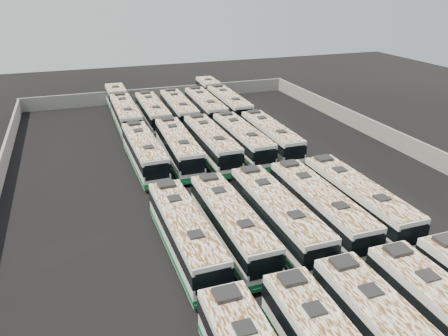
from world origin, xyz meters
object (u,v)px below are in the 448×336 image
bus_midfront_far_right (357,200)px  bus_midback_right (242,140)px  bus_midback_far_left (144,152)px  bus_back_right (205,108)px  bus_midfront_center (277,215)px  bus_midback_far_right (271,137)px  bus_midfront_far_left (185,234)px  bus_back_center (179,110)px  bus_back_far_left (122,109)px  bus_midfront_right (319,207)px  bus_midback_center (211,143)px  bus_back_left (153,113)px  bus_back_far_right (221,99)px  bus_midfront_left (231,224)px  bus_midback_left (178,147)px

bus_midfront_far_right → bus_midback_right: bearing=101.7°
bus_midback_far_left → bus_back_right: bus_back_right is taller
bus_midfront_center → bus_midback_far_right: 19.03m
bus_midfront_far_left → bus_midback_right: 20.93m
bus_midback_right → bus_back_center: (-3.93, 14.62, 0.03)m
bus_midfront_far_right → bus_back_far_left: bus_midfront_far_right is taller
bus_back_far_left → bus_midback_far_right: bearing=-50.4°
bus_midback_far_right → bus_midfront_right: bearing=-101.1°
bus_midback_center → bus_midback_right: bus_midback_center is taller
bus_midfront_right → bus_midback_far_right: size_ratio=1.03×
bus_midfront_right → bus_midfront_far_right: size_ratio=0.99×
bus_back_left → bus_back_right: (7.68, -0.00, 0.05)m
bus_back_far_right → bus_midback_center: bearing=-111.2°
bus_midback_center → bus_midfront_left: bearing=-103.1°
bus_midback_center → bus_back_far_left: bus_midback_center is taller
bus_midfront_left → bus_midfront_right: bearing=-0.6°
bus_midback_far_right → bus_back_right: 15.07m
bus_back_center → bus_midfront_far_left: bearing=-102.0°
bus_midfront_right → bus_midback_right: 17.32m
bus_midback_far_left → bus_back_far_right: size_ratio=0.63×
bus_back_center → bus_midfront_left: bearing=-95.6°
bus_midback_right → bus_midback_left: bearing=178.8°
bus_midfront_left → bus_midfront_far_right: 11.41m
bus_midfront_center → bus_back_far_left: (-7.54, 35.70, -0.02)m
bus_midfront_left → bus_back_right: bearing=75.7°
bus_midback_center → bus_back_far_right: bus_midback_center is taller
bus_midfront_left → bus_midback_center: (3.95, 17.31, 0.07)m
bus_back_far_right → bus_midback_far_left: bearing=-128.3°
bus_midfront_left → bus_midfront_right: 7.74m
bus_back_right → bus_back_far_right: size_ratio=0.65×
bus_midback_center → bus_back_right: 15.11m
bus_midback_left → bus_midfront_right: bearing=-65.2°
bus_midfront_center → bus_midfront_far_right: bearing=0.7°
bus_midfront_right → bus_back_left: bearing=103.9°
bus_back_left → bus_back_center: size_ratio=0.97×
bus_back_right → bus_midback_far_right: bearing=-74.6°
bus_midfront_right → bus_midback_far_right: bus_midfront_right is taller
bus_midfront_center → bus_midback_center: bus_midfront_center is taller
bus_midback_right → bus_back_center: 15.14m
bus_midback_left → bus_midback_center: bus_midback_center is taller
bus_midback_far_left → bus_midback_center: bus_midback_center is taller
bus_midback_right → bus_midfront_left: bearing=-114.5°
bus_midfront_far_right → bus_back_center: bus_back_center is taller
bus_back_far_left → bus_back_far_right: bearing=0.7°
bus_midfront_far_left → bus_back_far_right: size_ratio=0.62×
bus_midback_left → bus_back_far_left: size_ratio=0.64×
bus_midback_right → bus_back_right: (-0.01, 14.60, 0.04)m
bus_midfront_far_right → bus_midback_left: (-11.26, 17.43, -0.02)m
bus_midback_left → bus_midback_center: 3.80m
bus_midfront_center → bus_midback_left: 17.96m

